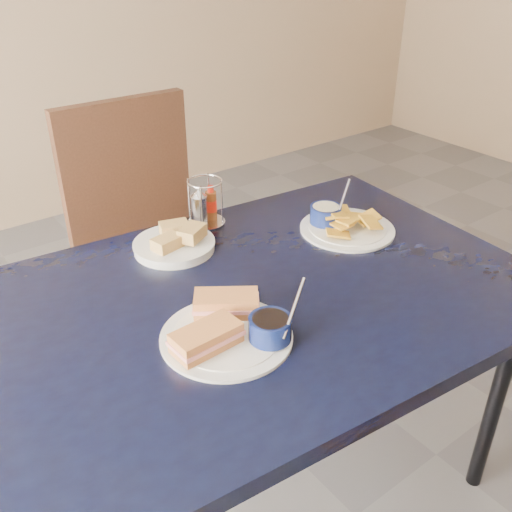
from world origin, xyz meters
TOP-DOWN VIEW (x-y plane):
  - dining_table at (-0.20, 0.22)m, footprint 1.41×1.01m
  - chair_far at (-0.10, 1.01)m, footprint 0.48×0.46m
  - sandwich_plate at (-0.34, 0.12)m, footprint 0.30×0.28m
  - plantain_plate at (0.19, 0.34)m, footprint 0.27×0.27m
  - bread_basket at (-0.24, 0.52)m, footprint 0.21×0.21m
  - condiment_caddy at (-0.10, 0.60)m, footprint 0.11×0.11m

SIDE VIEW (x-z plane):
  - chair_far at x=-0.10m, z-range 0.07..1.08m
  - dining_table at x=-0.20m, z-range 0.32..1.07m
  - plantain_plate at x=0.19m, z-range 0.71..0.83m
  - bread_basket at x=-0.24m, z-range 0.74..0.80m
  - sandwich_plate at x=-0.34m, z-range 0.71..0.83m
  - condiment_caddy at x=-0.10m, z-range 0.74..0.87m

